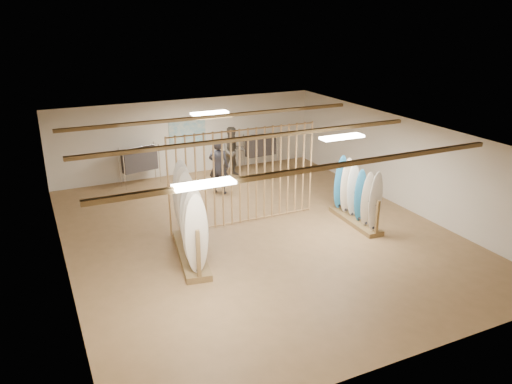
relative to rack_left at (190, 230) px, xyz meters
name	(u,v)px	position (x,y,z in m)	size (l,w,h in m)	color
floor	(256,232)	(2.11, 0.65, -0.74)	(12.00, 12.00, 0.00)	#936F47
ceiling	(256,134)	(2.11, 0.65, 2.06)	(12.00, 12.00, 0.00)	gray
wall_back	(187,137)	(2.11, 6.65, 0.66)	(12.00, 12.00, 0.00)	silver
wall_front	(408,292)	(2.11, -5.35, 0.66)	(12.00, 12.00, 0.00)	silver
wall_left	(59,216)	(-2.89, 0.65, 0.66)	(12.00, 12.00, 0.00)	silver
wall_right	(402,162)	(7.11, 0.65, 0.66)	(12.00, 12.00, 0.00)	silver
ceiling_slats	(256,137)	(2.11, 0.65, 1.98)	(9.50, 6.12, 0.10)	olive
light_panels	(256,137)	(2.11, 0.65, 2.00)	(1.20, 0.35, 0.06)	white
bamboo_partition	(244,177)	(2.11, 1.45, 0.66)	(4.45, 0.05, 2.78)	tan
poster	(187,132)	(2.11, 6.63, 0.86)	(1.40, 0.03, 0.90)	teal
rack_left	(190,230)	(0.00, 0.00, 0.00)	(1.04, 2.76, 2.17)	olive
rack_right	(356,203)	(5.01, 0.02, -0.14)	(0.61, 2.22, 1.77)	olive
clothing_rack_a	(140,160)	(0.14, 6.04, 0.18)	(1.30, 0.60, 1.43)	silver
clothing_rack_b	(261,145)	(4.85, 6.05, 0.16)	(1.30, 0.42, 1.39)	silver
shopper_a	(219,163)	(2.34, 4.06, 0.32)	(0.78, 0.53, 2.13)	#26262E
shopper_b	(233,149)	(3.49, 5.60, 0.31)	(1.01, 0.79, 2.10)	#3E3830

